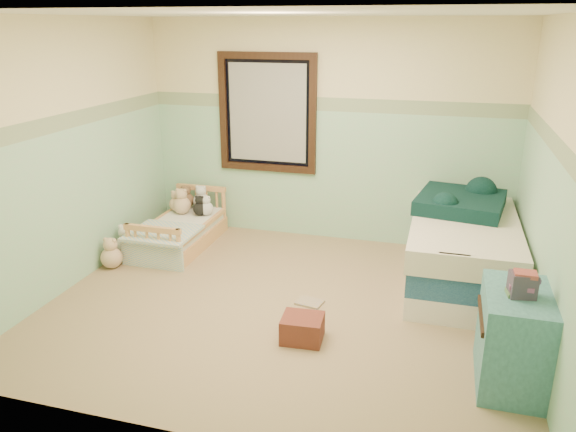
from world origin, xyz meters
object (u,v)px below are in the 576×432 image
(plush_floor_tan, at_px, (112,258))
(twin_bed_frame, at_px, (460,271))
(toddler_bed_frame, at_px, (181,239))
(red_pillow, at_px, (302,328))
(dresser, at_px, (513,339))
(floor_book, at_px, (310,302))
(plush_floor_cream, at_px, (127,246))

(plush_floor_tan, relative_size, twin_bed_frame, 0.12)
(toddler_bed_frame, relative_size, red_pillow, 3.94)
(plush_floor_tan, relative_size, dresser, 0.32)
(plush_floor_tan, height_order, twin_bed_frame, plush_floor_tan)
(plush_floor_tan, height_order, dresser, dresser)
(red_pillow, bearing_deg, floor_book, 98.08)
(plush_floor_tan, distance_m, floor_book, 2.20)
(toddler_bed_frame, bearing_deg, plush_floor_tan, -118.71)
(plush_floor_cream, bearing_deg, twin_bed_frame, 5.60)
(plush_floor_tan, xyz_separation_m, dresser, (3.82, -0.97, 0.24))
(toddler_bed_frame, height_order, plush_floor_tan, plush_floor_tan)
(plush_floor_cream, xyz_separation_m, plush_floor_tan, (0.00, -0.31, -0.01))
(plush_floor_tan, distance_m, dresser, 3.95)
(floor_book, bearing_deg, plush_floor_tan, -174.11)
(dresser, bearing_deg, twin_bed_frame, 101.20)
(toddler_bed_frame, relative_size, dresser, 1.83)
(plush_floor_tan, xyz_separation_m, twin_bed_frame, (3.50, 0.65, -0.00))
(plush_floor_cream, bearing_deg, red_pillow, -26.43)
(dresser, relative_size, floor_book, 3.05)
(toddler_bed_frame, relative_size, twin_bed_frame, 0.68)
(floor_book, bearing_deg, plush_floor_cream, 178.09)
(toddler_bed_frame, distance_m, plush_floor_tan, 0.87)
(plush_floor_cream, height_order, plush_floor_tan, plush_floor_cream)
(plush_floor_tan, relative_size, red_pillow, 0.69)
(plush_floor_cream, height_order, red_pillow, plush_floor_cream)
(toddler_bed_frame, height_order, red_pillow, red_pillow)
(red_pillow, xyz_separation_m, floor_book, (-0.09, 0.61, -0.09))
(twin_bed_frame, distance_m, dresser, 1.66)
(toddler_bed_frame, distance_m, floor_book, 2.02)
(twin_bed_frame, bearing_deg, plush_floor_tan, -169.49)
(toddler_bed_frame, xyz_separation_m, red_pillow, (1.85, -1.58, 0.02))
(toddler_bed_frame, height_order, floor_book, toddler_bed_frame)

